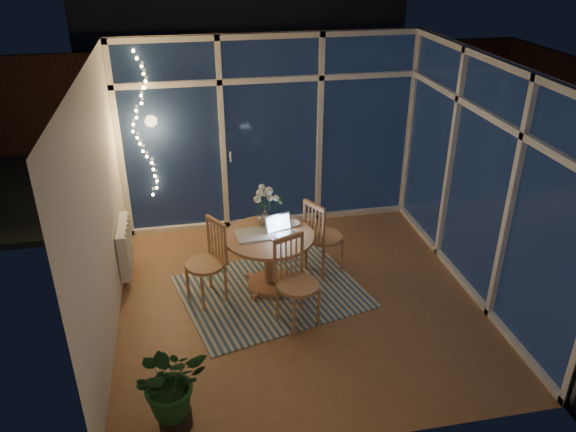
% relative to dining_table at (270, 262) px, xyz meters
% --- Properties ---
extents(floor, '(4.00, 4.00, 0.00)m').
position_rel_dining_table_xyz_m(floor, '(0.31, -0.32, -0.34)').
color(floor, brown).
rests_on(floor, ground).
extents(ceiling, '(4.00, 4.00, 0.00)m').
position_rel_dining_table_xyz_m(ceiling, '(0.31, -0.32, 2.26)').
color(ceiling, silver).
rests_on(ceiling, wall_back).
extents(wall_back, '(4.00, 0.04, 2.60)m').
position_rel_dining_table_xyz_m(wall_back, '(0.31, 1.68, 0.96)').
color(wall_back, silver).
rests_on(wall_back, floor).
extents(wall_front, '(4.00, 0.04, 2.60)m').
position_rel_dining_table_xyz_m(wall_front, '(0.31, -2.32, 0.96)').
color(wall_front, silver).
rests_on(wall_front, floor).
extents(wall_left, '(0.04, 4.00, 2.60)m').
position_rel_dining_table_xyz_m(wall_left, '(-1.69, -0.32, 0.96)').
color(wall_left, silver).
rests_on(wall_left, floor).
extents(wall_right, '(0.04, 4.00, 2.60)m').
position_rel_dining_table_xyz_m(wall_right, '(2.31, -0.32, 0.96)').
color(wall_right, silver).
rests_on(wall_right, floor).
extents(window_wall_back, '(4.00, 0.10, 2.60)m').
position_rel_dining_table_xyz_m(window_wall_back, '(0.31, 1.64, 0.96)').
color(window_wall_back, white).
rests_on(window_wall_back, floor).
extents(window_wall_right, '(0.10, 4.00, 2.60)m').
position_rel_dining_table_xyz_m(window_wall_right, '(2.27, -0.32, 0.96)').
color(window_wall_right, white).
rests_on(window_wall_right, floor).
extents(radiator, '(0.10, 0.70, 0.58)m').
position_rel_dining_table_xyz_m(radiator, '(-1.63, 0.58, 0.06)').
color(radiator, white).
rests_on(radiator, wall_left).
extents(fairy_lights, '(0.24, 0.10, 1.85)m').
position_rel_dining_table_xyz_m(fairy_lights, '(-1.34, 1.56, 1.18)').
color(fairy_lights, '#F9C363').
rests_on(fairy_lights, window_wall_back).
extents(garden_patio, '(12.00, 6.00, 0.10)m').
position_rel_dining_table_xyz_m(garden_patio, '(0.81, 4.68, -0.40)').
color(garden_patio, black).
rests_on(garden_patio, ground).
extents(garden_fence, '(11.00, 0.08, 1.80)m').
position_rel_dining_table_xyz_m(garden_fence, '(0.31, 5.18, 0.56)').
color(garden_fence, '#341D13').
rests_on(garden_fence, ground).
extents(neighbour_roof, '(7.00, 3.00, 2.20)m').
position_rel_dining_table_xyz_m(neighbour_roof, '(0.61, 8.18, 1.86)').
color(neighbour_roof, '#383943').
rests_on(neighbour_roof, ground).
extents(garden_shrubs, '(0.90, 0.90, 0.90)m').
position_rel_dining_table_xyz_m(garden_shrubs, '(-0.49, 3.08, 0.11)').
color(garden_shrubs, '#163218').
rests_on(garden_shrubs, ground).
extents(rug, '(2.30, 2.02, 0.01)m').
position_rel_dining_table_xyz_m(rug, '(0.00, -0.10, -0.34)').
color(rug, beige).
rests_on(rug, floor).
extents(dining_table, '(1.23, 1.23, 0.69)m').
position_rel_dining_table_xyz_m(dining_table, '(0.00, 0.00, 0.00)').
color(dining_table, '#B0754F').
rests_on(dining_table, floor).
extents(chair_left, '(0.61, 0.61, 0.97)m').
position_rel_dining_table_xyz_m(chair_left, '(-0.73, -0.11, 0.14)').
color(chair_left, '#B0754F').
rests_on(chair_left, floor).
extents(chair_right, '(0.61, 0.61, 0.97)m').
position_rel_dining_table_xyz_m(chair_right, '(0.70, 0.23, 0.14)').
color(chair_right, '#B0754F').
rests_on(chair_right, floor).
extents(chair_front, '(0.60, 0.60, 0.99)m').
position_rel_dining_table_xyz_m(chair_front, '(0.18, -0.71, 0.15)').
color(chair_front, '#B0754F').
rests_on(chair_front, floor).
extents(laptop, '(0.38, 0.36, 0.23)m').
position_rel_dining_table_xyz_m(laptop, '(0.15, -0.04, 0.46)').
color(laptop, '#B8B9BD').
rests_on(laptop, dining_table).
extents(flower_vase, '(0.25, 0.25, 0.21)m').
position_rel_dining_table_xyz_m(flower_vase, '(-0.00, 0.24, 0.45)').
color(flower_vase, white).
rests_on(flower_vase, dining_table).
extents(bowl, '(0.18, 0.18, 0.04)m').
position_rel_dining_table_xyz_m(bowl, '(0.30, 0.18, 0.36)').
color(bowl, white).
rests_on(bowl, dining_table).
extents(newspapers, '(0.46, 0.38, 0.02)m').
position_rel_dining_table_xyz_m(newspapers, '(-0.13, 0.03, 0.35)').
color(newspapers, silver).
rests_on(newspapers, dining_table).
extents(phone, '(0.11, 0.05, 0.01)m').
position_rel_dining_table_xyz_m(phone, '(0.12, -0.11, 0.35)').
color(phone, black).
rests_on(phone, dining_table).
extents(potted_plant, '(0.66, 0.62, 0.76)m').
position_rel_dining_table_xyz_m(potted_plant, '(-1.11, -1.88, 0.04)').
color(potted_plant, '#18441F').
rests_on(potted_plant, floor).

